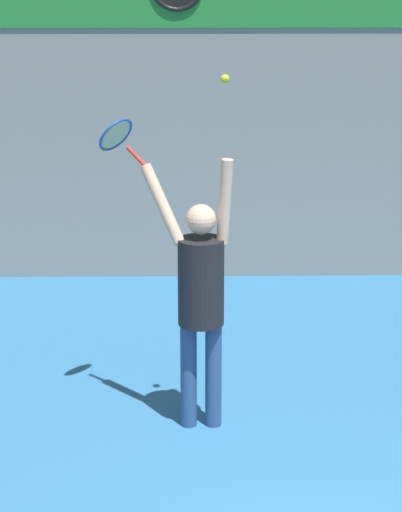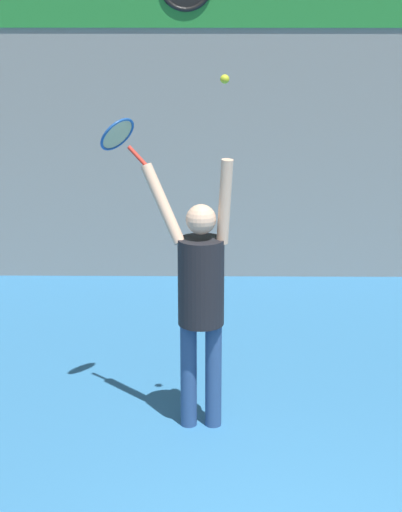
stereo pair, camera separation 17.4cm
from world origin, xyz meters
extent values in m
cube|color=gray|center=(0.00, 6.23, 2.50)|extent=(18.00, 0.10, 5.00)
cylinder|color=#2D4C7F|center=(-0.76, 2.41, 0.44)|extent=(0.13, 0.13, 0.87)
cylinder|color=#2D4C7F|center=(-0.56, 2.41, 0.44)|extent=(0.13, 0.13, 0.87)
cylinder|color=black|center=(-0.66, 2.41, 1.22)|extent=(0.36, 0.36, 0.68)
sphere|color=beige|center=(-0.66, 2.41, 1.71)|extent=(0.23, 0.23, 0.23)
cylinder|color=beige|center=(-0.48, 2.39, 1.85)|extent=(0.16, 0.15, 0.65)
cylinder|color=beige|center=(-0.95, 2.52, 1.81)|extent=(0.38, 0.33, 0.60)
cylinder|color=red|center=(-1.15, 2.68, 2.14)|extent=(0.17, 0.15, 0.15)
torus|color=#1E51A5|center=(-1.32, 2.81, 2.29)|extent=(0.36, 0.38, 0.28)
cylinder|color=beige|center=(-1.32, 2.81, 2.29)|extent=(0.30, 0.31, 0.23)
sphere|color=#CCDB2D|center=(-0.49, 2.32, 2.77)|extent=(0.07, 0.07, 0.07)
camera|label=1|loc=(-0.77, -4.32, 3.51)|focal=65.00mm
camera|label=2|loc=(-0.59, -4.32, 3.51)|focal=65.00mm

